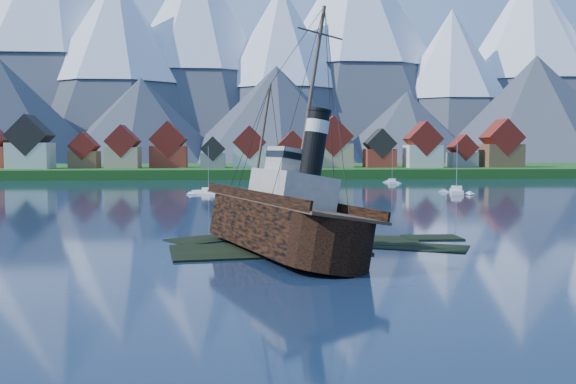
{
  "coord_description": "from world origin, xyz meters",
  "views": [
    {
      "loc": [
        -5.73,
        -61.92,
        9.76
      ],
      "look_at": [
        -0.45,
        6.0,
        5.0
      ],
      "focal_mm": 40.0,
      "sensor_mm": 36.0,
      "label": 1
    }
  ],
  "objects": [
    {
      "name": "sailboat_c",
      "position": [
        -11.97,
        73.49,
        0.23
      ],
      "size": [
        7.46,
        6.77,
        10.41
      ],
      "rotation": [
        0.0,
        0.0,
        0.87
      ],
      "color": "silver",
      "rests_on": "ground"
    },
    {
      "name": "sailboat_d",
      "position": [
        40.33,
        70.21,
        0.3
      ],
      "size": [
        4.86,
        9.82,
        13.0
      ],
      "rotation": [
        0.0,
        0.0,
        -0.27
      ],
      "color": "silver",
      "rests_on": "ground"
    },
    {
      "name": "shoal",
      "position": [
        1.78,
        2.15,
        -0.35
      ],
      "size": [
        31.71,
        21.24,
        1.14
      ],
      "color": "black",
      "rests_on": "ground"
    },
    {
      "name": "sailboat_e",
      "position": [
        36.06,
        109.62,
        0.22
      ],
      "size": [
        3.5,
        8.79,
        9.92
      ],
      "rotation": [
        0.0,
        0.0,
        -0.16
      ],
      "color": "silver",
      "rests_on": "ground"
    },
    {
      "name": "seawall",
      "position": [
        0.0,
        132.0,
        0.0
      ],
      "size": [
        600.0,
        2.5,
        2.0
      ],
      "primitive_type": "cube",
      "color": "#3F3D38",
      "rests_on": "ground"
    },
    {
      "name": "town",
      "position": [
        -33.12,
        152.18,
        8.99
      ],
      "size": [
        250.96,
        16.69,
        17.3
      ],
      "color": "maroon",
      "rests_on": "ground"
    },
    {
      "name": "tugboat_wreck",
      "position": [
        -2.24,
        -1.01,
        3.02
      ],
      "size": [
        7.04,
        30.32,
        24.03
      ],
      "rotation": [
        0.0,
        0.17,
        0.33
      ],
      "color": "black",
      "rests_on": "ground"
    },
    {
      "name": "ground",
      "position": [
        0.0,
        0.0,
        0.0
      ],
      "size": [
        1400.0,
        1400.0,
        0.0
      ],
      "primitive_type": "plane",
      "color": "#15243C",
      "rests_on": "ground"
    },
    {
      "name": "shore_bank",
      "position": [
        0.0,
        170.0,
        0.0
      ],
      "size": [
        600.0,
        80.0,
        3.2
      ],
      "primitive_type": "cube",
      "color": "#164814",
      "rests_on": "ground"
    },
    {
      "name": "mountains",
      "position": [
        -0.79,
        481.26,
        89.34
      ],
      "size": [
        965.0,
        340.0,
        205.0
      ],
      "color": "#2D333D",
      "rests_on": "ground"
    }
  ]
}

